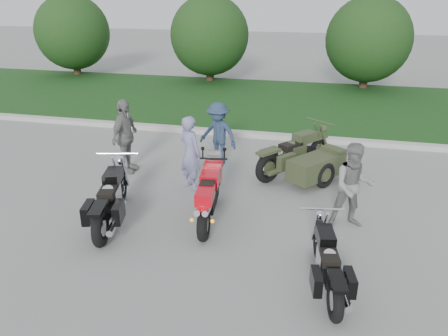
% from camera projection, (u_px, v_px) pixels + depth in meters
% --- Properties ---
extents(ground, '(80.00, 80.00, 0.00)m').
position_uv_depth(ground, '(179.00, 236.00, 8.09)').
color(ground, gray).
rests_on(ground, ground).
extents(curb, '(60.00, 0.30, 0.15)m').
position_uv_depth(curb, '(242.00, 134.00, 13.45)').
color(curb, '#B7B5AD').
rests_on(curb, ground).
extents(grass_strip, '(60.00, 8.00, 0.14)m').
position_uv_depth(grass_strip, '(262.00, 102.00, 17.18)').
color(grass_strip, '#244E1A').
rests_on(grass_strip, ground).
extents(tree_far_left, '(3.60, 3.60, 4.00)m').
position_uv_depth(tree_far_left, '(72.00, 32.00, 21.49)').
color(tree_far_left, '#3F2B1C').
rests_on(tree_far_left, ground).
extents(tree_mid_left, '(3.60, 3.60, 4.00)m').
position_uv_depth(tree_mid_left, '(210.00, 36.00, 20.01)').
color(tree_mid_left, '#3F2B1C').
rests_on(tree_mid_left, ground).
extents(tree_mid_right, '(3.60, 3.60, 4.00)m').
position_uv_depth(tree_mid_right, '(369.00, 40.00, 18.53)').
color(tree_mid_right, '#3F2B1C').
rests_on(tree_mid_right, ground).
extents(sportbike_red, '(0.52, 2.09, 0.99)m').
position_uv_depth(sportbike_red, '(209.00, 194.00, 8.36)').
color(sportbike_red, black).
rests_on(sportbike_red, ground).
extents(cruiser_left, '(0.80, 2.39, 0.93)m').
position_uv_depth(cruiser_left, '(110.00, 202.00, 8.32)').
color(cruiser_left, black).
rests_on(cruiser_left, ground).
extents(cruiser_right, '(0.59, 2.06, 0.80)m').
position_uv_depth(cruiser_right, '(328.00, 266.00, 6.52)').
color(cruiser_right, black).
rests_on(cruiser_right, ground).
extents(cruiser_sidecar, '(2.07, 2.34, 0.98)m').
position_uv_depth(cruiser_sidecar, '(306.00, 162.00, 10.26)').
color(cruiser_sidecar, black).
rests_on(cruiser_sidecar, ground).
extents(person_stripe, '(0.74, 0.69, 1.70)m').
position_uv_depth(person_stripe, '(190.00, 153.00, 9.70)').
color(person_stripe, '#7E7FAB').
rests_on(person_stripe, ground).
extents(person_grey, '(0.92, 0.78, 1.67)m').
position_uv_depth(person_grey, '(354.00, 186.00, 8.11)').
color(person_grey, gray).
rests_on(person_grey, ground).
extents(person_denim, '(1.19, 0.91, 1.63)m').
position_uv_depth(person_denim, '(218.00, 134.00, 11.05)').
color(person_denim, navy).
rests_on(person_denim, ground).
extents(person_back, '(0.51, 1.10, 1.83)m').
position_uv_depth(person_back, '(125.00, 136.00, 10.56)').
color(person_back, gray).
rests_on(person_back, ground).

